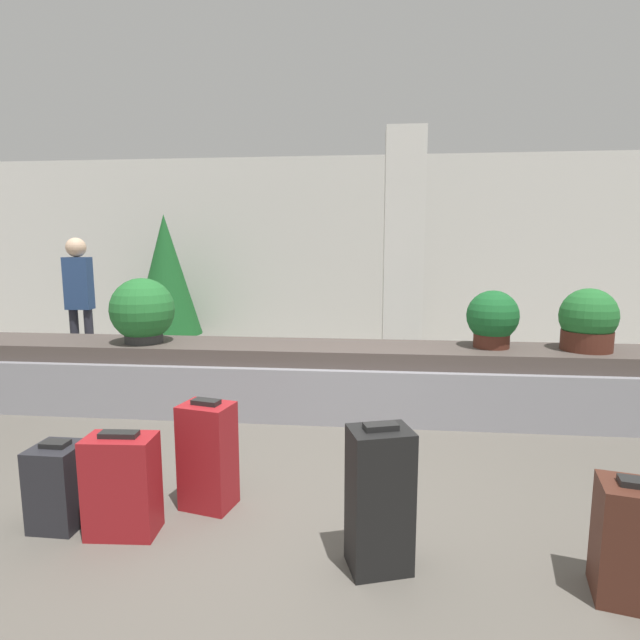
{
  "coord_description": "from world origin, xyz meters",
  "views": [
    {
      "loc": [
        0.49,
        -3.09,
        1.66
      ],
      "look_at": [
        0.0,
        1.76,
        0.93
      ],
      "focal_mm": 28.0,
      "sensor_mm": 36.0,
      "label": 1
    }
  ],
  "objects_px": {
    "pillar": "(403,250)",
    "potted_plant_0": "(588,321)",
    "suitcase_4": "(379,499)",
    "decorated_tree": "(166,275)",
    "potted_plant_2": "(492,319)",
    "suitcase_1": "(122,485)",
    "suitcase_2": "(59,486)",
    "suitcase_3": "(208,455)",
    "potted_plant_1": "(143,312)",
    "traveler_0": "(79,292)",
    "suitcase_0": "(636,543)"
  },
  "relations": [
    {
      "from": "suitcase_3",
      "to": "potted_plant_1",
      "type": "bearing_deg",
      "value": 137.23
    },
    {
      "from": "suitcase_4",
      "to": "decorated_tree",
      "type": "height_order",
      "value": "decorated_tree"
    },
    {
      "from": "decorated_tree",
      "to": "suitcase_4",
      "type": "bearing_deg",
      "value": -58.41
    },
    {
      "from": "suitcase_1",
      "to": "potted_plant_0",
      "type": "bearing_deg",
      "value": 30.16
    },
    {
      "from": "pillar",
      "to": "suitcase_3",
      "type": "height_order",
      "value": "pillar"
    },
    {
      "from": "suitcase_3",
      "to": "potted_plant_0",
      "type": "height_order",
      "value": "potted_plant_0"
    },
    {
      "from": "suitcase_3",
      "to": "traveler_0",
      "type": "relative_size",
      "value": 0.4
    },
    {
      "from": "suitcase_2",
      "to": "suitcase_4",
      "type": "height_order",
      "value": "suitcase_4"
    },
    {
      "from": "suitcase_4",
      "to": "potted_plant_0",
      "type": "height_order",
      "value": "potted_plant_0"
    },
    {
      "from": "pillar",
      "to": "potted_plant_1",
      "type": "distance_m",
      "value": 3.54
    },
    {
      "from": "suitcase_2",
      "to": "potted_plant_1",
      "type": "distance_m",
      "value": 2.36
    },
    {
      "from": "potted_plant_2",
      "to": "traveler_0",
      "type": "xyz_separation_m",
      "value": [
        -4.92,
        1.17,
        0.11
      ]
    },
    {
      "from": "suitcase_0",
      "to": "potted_plant_2",
      "type": "height_order",
      "value": "potted_plant_2"
    },
    {
      "from": "pillar",
      "to": "potted_plant_0",
      "type": "height_order",
      "value": "pillar"
    },
    {
      "from": "potted_plant_0",
      "to": "potted_plant_2",
      "type": "height_order",
      "value": "potted_plant_0"
    },
    {
      "from": "suitcase_1",
      "to": "potted_plant_0",
      "type": "xyz_separation_m",
      "value": [
        3.44,
        2.29,
        0.66
      ]
    },
    {
      "from": "traveler_0",
      "to": "decorated_tree",
      "type": "bearing_deg",
      "value": 76.79
    },
    {
      "from": "pillar",
      "to": "potted_plant_2",
      "type": "height_order",
      "value": "pillar"
    },
    {
      "from": "pillar",
      "to": "potted_plant_0",
      "type": "distance_m",
      "value": 2.74
    },
    {
      "from": "suitcase_2",
      "to": "potted_plant_2",
      "type": "distance_m",
      "value": 3.84
    },
    {
      "from": "pillar",
      "to": "suitcase_4",
      "type": "distance_m",
      "value": 4.75
    },
    {
      "from": "pillar",
      "to": "suitcase_1",
      "type": "height_order",
      "value": "pillar"
    },
    {
      "from": "suitcase_2",
      "to": "potted_plant_2",
      "type": "xyz_separation_m",
      "value": [
        3.0,
        2.29,
        0.71
      ]
    },
    {
      "from": "suitcase_1",
      "to": "suitcase_2",
      "type": "xyz_separation_m",
      "value": [
        -0.42,
        0.04,
        -0.05
      ]
    },
    {
      "from": "suitcase_1",
      "to": "suitcase_4",
      "type": "bearing_deg",
      "value": -9.71
    },
    {
      "from": "pillar",
      "to": "suitcase_0",
      "type": "distance_m",
      "value": 4.94
    },
    {
      "from": "suitcase_2",
      "to": "suitcase_1",
      "type": "bearing_deg",
      "value": -5.17
    },
    {
      "from": "suitcase_2",
      "to": "suitcase_3",
      "type": "distance_m",
      "value": 0.87
    },
    {
      "from": "suitcase_4",
      "to": "potted_plant_2",
      "type": "bearing_deg",
      "value": 48.72
    },
    {
      "from": "potted_plant_1",
      "to": "potted_plant_2",
      "type": "xyz_separation_m",
      "value": [
        3.47,
        0.11,
        -0.04
      ]
    },
    {
      "from": "suitcase_3",
      "to": "suitcase_1",
      "type": "bearing_deg",
      "value": -125.23
    },
    {
      "from": "suitcase_4",
      "to": "potted_plant_2",
      "type": "relative_size",
      "value": 1.4
    },
    {
      "from": "suitcase_3",
      "to": "traveler_0",
      "type": "xyz_separation_m",
      "value": [
        -2.74,
        3.16,
        0.72
      ]
    },
    {
      "from": "suitcase_2",
      "to": "potted_plant_2",
      "type": "bearing_deg",
      "value": 38.23
    },
    {
      "from": "decorated_tree",
      "to": "suitcase_3",
      "type": "bearing_deg",
      "value": -64.96
    },
    {
      "from": "suitcase_1",
      "to": "decorated_tree",
      "type": "height_order",
      "value": "decorated_tree"
    },
    {
      "from": "suitcase_0",
      "to": "pillar",
      "type": "bearing_deg",
      "value": 113.06
    },
    {
      "from": "suitcase_3",
      "to": "potted_plant_0",
      "type": "xyz_separation_m",
      "value": [
        3.05,
        1.93,
        0.62
      ]
    },
    {
      "from": "potted_plant_0",
      "to": "suitcase_2",
      "type": "bearing_deg",
      "value": -149.84
    },
    {
      "from": "pillar",
      "to": "suitcase_4",
      "type": "relative_size",
      "value": 4.11
    },
    {
      "from": "suitcase_2",
      "to": "suitcase_4",
      "type": "distance_m",
      "value": 1.9
    },
    {
      "from": "pillar",
      "to": "suitcase_3",
      "type": "relative_size",
      "value": 4.52
    },
    {
      "from": "pillar",
      "to": "decorated_tree",
      "type": "xyz_separation_m",
      "value": [
        -3.85,
        1.08,
        -0.42
      ]
    },
    {
      "from": "pillar",
      "to": "suitcase_2",
      "type": "relative_size",
      "value": 6.09
    },
    {
      "from": "suitcase_2",
      "to": "traveler_0",
      "type": "distance_m",
      "value": 4.05
    },
    {
      "from": "suitcase_4",
      "to": "potted_plant_0",
      "type": "distance_m",
      "value": 3.2
    },
    {
      "from": "suitcase_1",
      "to": "decorated_tree",
      "type": "xyz_separation_m",
      "value": [
        -2.01,
        5.49,
        0.88
      ]
    },
    {
      "from": "suitcase_2",
      "to": "traveler_0",
      "type": "xyz_separation_m",
      "value": [
        -1.93,
        3.46,
        0.81
      ]
    },
    {
      "from": "pillar",
      "to": "suitcase_3",
      "type": "bearing_deg",
      "value": -109.61
    },
    {
      "from": "suitcase_1",
      "to": "suitcase_2",
      "type": "relative_size",
      "value": 1.18
    }
  ]
}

